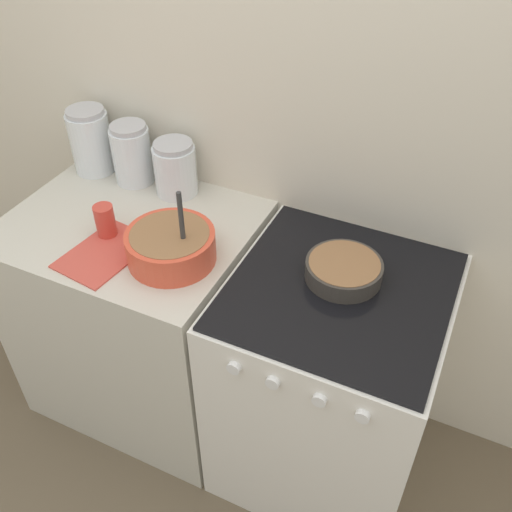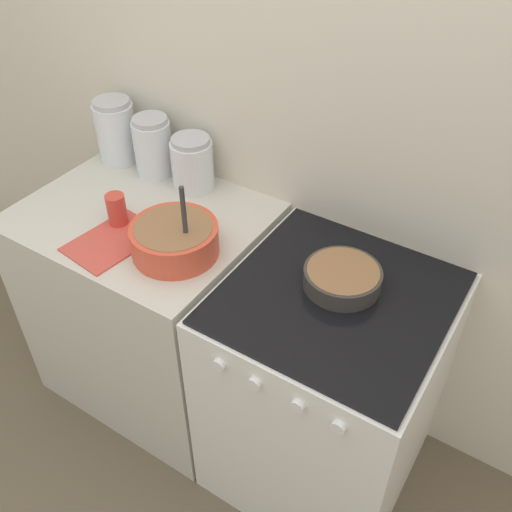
{
  "view_description": "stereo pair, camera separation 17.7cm",
  "coord_description": "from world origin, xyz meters",
  "views": [
    {
      "loc": [
        0.66,
        -0.91,
        2.1
      ],
      "look_at": [
        0.08,
        0.32,
        0.96
      ],
      "focal_mm": 40.0,
      "sensor_mm": 36.0,
      "label": 1
    },
    {
      "loc": [
        0.81,
        -0.82,
        2.1
      ],
      "look_at": [
        0.08,
        0.32,
        0.96
      ],
      "focal_mm": 40.0,
      "sensor_mm": 36.0,
      "label": 2
    }
  ],
  "objects": [
    {
      "name": "wall_back",
      "position": [
        0.0,
        0.72,
        1.2
      ],
      "size": [
        4.7,
        0.05,
        2.4
      ],
      "color": "beige",
      "rests_on": "ground_plane"
    },
    {
      "name": "countertop_cabinet",
      "position": [
        -0.43,
        0.35,
        0.46
      ],
      "size": [
        0.85,
        0.69,
        0.91
      ],
      "color": "beige",
      "rests_on": "ground_plane"
    },
    {
      "name": "ground_plane",
      "position": [
        0.0,
        0.0,
        0.0
      ],
      "size": [
        12.0,
        12.0,
        0.0
      ],
      "primitive_type": "plane",
      "color": "brown"
    },
    {
      "name": "storage_jar_left",
      "position": [
        -0.74,
        0.59,
        1.02
      ],
      "size": [
        0.16,
        0.16,
        0.26
      ],
      "color": "silver",
      "rests_on": "countertop_cabinet"
    },
    {
      "name": "storage_jar_right",
      "position": [
        -0.37,
        0.59,
        1.0
      ],
      "size": [
        0.16,
        0.16,
        0.2
      ],
      "color": "silver",
      "rests_on": "countertop_cabinet"
    },
    {
      "name": "storage_jar_middle",
      "position": [
        -0.56,
        0.59,
        1.01
      ],
      "size": [
        0.15,
        0.15,
        0.23
      ],
      "color": "silver",
      "rests_on": "countertop_cabinet"
    },
    {
      "name": "recipe_page",
      "position": [
        -0.4,
        0.18,
        0.91
      ],
      "size": [
        0.24,
        0.32,
        0.01
      ],
      "color": "#CC4C3F",
      "rests_on": "countertop_cabinet"
    },
    {
      "name": "stove",
      "position": [
        0.36,
        0.35,
        0.45
      ],
      "size": [
        0.68,
        0.71,
        0.91
      ],
      "color": "white",
      "rests_on": "ground_plane"
    },
    {
      "name": "tin_can",
      "position": [
        -0.45,
        0.26,
        0.97
      ],
      "size": [
        0.07,
        0.07,
        0.12
      ],
      "color": "#CC3F33",
      "rests_on": "countertop_cabinet"
    },
    {
      "name": "baking_pan",
      "position": [
        0.35,
        0.4,
        0.94
      ],
      "size": [
        0.24,
        0.24,
        0.06
      ],
      "color": "#38332D",
      "rests_on": "stove"
    },
    {
      "name": "mixing_bowl",
      "position": [
        -0.18,
        0.25,
        0.97
      ],
      "size": [
        0.29,
        0.29,
        0.27
      ],
      "color": "#D84C33",
      "rests_on": "countertop_cabinet"
    }
  ]
}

